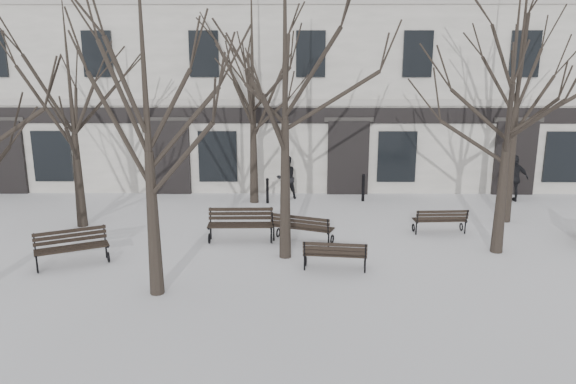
{
  "coord_description": "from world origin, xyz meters",
  "views": [
    {
      "loc": [
        1.32,
        -13.65,
        5.51
      ],
      "look_at": [
        1.19,
        3.0,
        1.31
      ],
      "focal_mm": 35.0,
      "sensor_mm": 36.0,
      "label": 1
    }
  ],
  "objects_px": {
    "tree_1": "(144,75)",
    "bench_4": "(440,220)",
    "tree_2": "(285,47)",
    "tree_3": "(512,85)",
    "bench_3": "(241,223)",
    "bench_1": "(302,227)",
    "bench_2": "(335,254)",
    "bench_0": "(72,246)"
  },
  "relations": [
    {
      "from": "tree_1",
      "to": "bench_4",
      "type": "height_order",
      "value": "tree_1"
    },
    {
      "from": "tree_2",
      "to": "tree_3",
      "type": "distance_m",
      "value": 6.05
    },
    {
      "from": "tree_1",
      "to": "bench_3",
      "type": "relative_size",
      "value": 4.12
    },
    {
      "from": "tree_2",
      "to": "bench_4",
      "type": "distance_m",
      "value": 7.33
    },
    {
      "from": "tree_2",
      "to": "bench_1",
      "type": "height_order",
      "value": "tree_2"
    },
    {
      "from": "tree_2",
      "to": "bench_2",
      "type": "xyz_separation_m",
      "value": [
        1.29,
        -0.96,
        -5.16
      ]
    },
    {
      "from": "tree_2",
      "to": "bench_3",
      "type": "relative_size",
      "value": 4.61
    },
    {
      "from": "tree_3",
      "to": "bench_1",
      "type": "height_order",
      "value": "tree_3"
    },
    {
      "from": "bench_0",
      "to": "bench_4",
      "type": "xyz_separation_m",
      "value": [
        10.4,
        2.69,
        -0.06
      ]
    },
    {
      "from": "bench_1",
      "to": "tree_1",
      "type": "bearing_deg",
      "value": 66.84
    },
    {
      "from": "tree_2",
      "to": "bench_4",
      "type": "bearing_deg",
      "value": 23.65
    },
    {
      "from": "bench_0",
      "to": "bench_4",
      "type": "distance_m",
      "value": 10.75
    },
    {
      "from": "tree_3",
      "to": "bench_2",
      "type": "relative_size",
      "value": 4.41
    },
    {
      "from": "bench_0",
      "to": "bench_1",
      "type": "relative_size",
      "value": 1.02
    },
    {
      "from": "tree_1",
      "to": "tree_2",
      "type": "xyz_separation_m",
      "value": [
        2.96,
        2.42,
        0.6
      ]
    },
    {
      "from": "tree_1",
      "to": "bench_3",
      "type": "xyz_separation_m",
      "value": [
        1.62,
        3.79,
        -4.48
      ]
    },
    {
      "from": "tree_2",
      "to": "bench_2",
      "type": "bearing_deg",
      "value": -36.53
    },
    {
      "from": "tree_1",
      "to": "bench_4",
      "type": "xyz_separation_m",
      "value": [
        7.73,
        4.51,
        -4.56
      ]
    },
    {
      "from": "tree_1",
      "to": "tree_3",
      "type": "xyz_separation_m",
      "value": [
        8.92,
        2.85,
        -0.37
      ]
    },
    {
      "from": "tree_1",
      "to": "bench_1",
      "type": "distance_m",
      "value": 6.71
    },
    {
      "from": "tree_3",
      "to": "bench_0",
      "type": "xyz_separation_m",
      "value": [
        -11.58,
        -1.04,
        -4.14
      ]
    },
    {
      "from": "tree_3",
      "to": "bench_1",
      "type": "distance_m",
      "value": 6.9
    },
    {
      "from": "bench_0",
      "to": "bench_2",
      "type": "bearing_deg",
      "value": -28.72
    },
    {
      "from": "bench_0",
      "to": "bench_3",
      "type": "distance_m",
      "value": 4.72
    },
    {
      "from": "bench_3",
      "to": "bench_4",
      "type": "bearing_deg",
      "value": 5.1
    },
    {
      "from": "tree_1",
      "to": "bench_2",
      "type": "bearing_deg",
      "value": 18.93
    },
    {
      "from": "tree_2",
      "to": "bench_1",
      "type": "bearing_deg",
      "value": 67.42
    },
    {
      "from": "tree_3",
      "to": "bench_1",
      "type": "bearing_deg",
      "value": 172.53
    },
    {
      "from": "bench_2",
      "to": "tree_3",
      "type": "bearing_deg",
      "value": -156.8
    },
    {
      "from": "tree_2",
      "to": "bench_3",
      "type": "height_order",
      "value": "tree_2"
    },
    {
      "from": "bench_3",
      "to": "bench_4",
      "type": "xyz_separation_m",
      "value": [
        6.12,
        0.71,
        -0.08
      ]
    },
    {
      "from": "tree_3",
      "to": "bench_0",
      "type": "height_order",
      "value": "tree_3"
    },
    {
      "from": "bench_0",
      "to": "bench_4",
      "type": "height_order",
      "value": "bench_0"
    },
    {
      "from": "tree_3",
      "to": "bench_3",
      "type": "relative_size",
      "value": 3.82
    },
    {
      "from": "bench_3",
      "to": "bench_4",
      "type": "relative_size",
      "value": 1.18
    },
    {
      "from": "bench_2",
      "to": "bench_1",
      "type": "bearing_deg",
      "value": -62.39
    },
    {
      "from": "bench_1",
      "to": "bench_3",
      "type": "height_order",
      "value": "bench_3"
    },
    {
      "from": "bench_1",
      "to": "bench_2",
      "type": "distance_m",
      "value": 2.26
    },
    {
      "from": "tree_2",
      "to": "bench_0",
      "type": "bearing_deg",
      "value": -173.87
    },
    {
      "from": "tree_1",
      "to": "tree_3",
      "type": "height_order",
      "value": "tree_1"
    },
    {
      "from": "tree_3",
      "to": "bench_3",
      "type": "distance_m",
      "value": 8.43
    },
    {
      "from": "tree_2",
      "to": "bench_3",
      "type": "xyz_separation_m",
      "value": [
        -1.35,
        1.38,
        -5.08
      ]
    }
  ]
}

